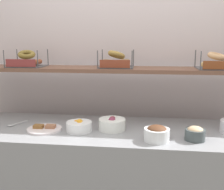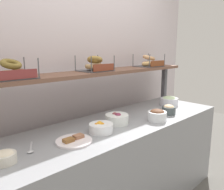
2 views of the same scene
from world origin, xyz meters
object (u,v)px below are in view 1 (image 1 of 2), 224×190
bowl_fruit_salad (79,126)px  serving_plate_white (44,129)px  bowl_hummus (195,133)px  serving_spoon_near_plate (15,124)px  bagel_basket_everything (116,61)px  bowl_chocolate_spread (157,133)px  bagel_basket_plain (216,63)px  bagel_basket_cinnamon_raisin (27,61)px  bowl_beet_salad (113,124)px

bowl_fruit_salad → serving_plate_white: size_ratio=0.73×
bowl_fruit_salad → bowl_hummus: size_ratio=1.39×
serving_spoon_near_plate → bagel_basket_everything: (0.76, 0.27, 0.47)m
bagel_basket_everything → bowl_hummus: bearing=-36.8°
bowl_hummus → serving_plate_white: 1.06m
serving_plate_white → bowl_chocolate_spread: bearing=-8.2°
serving_spoon_near_plate → bagel_basket_plain: (1.53, 0.25, 0.47)m
bowl_chocolate_spread → bagel_basket_cinnamon_raisin: 1.23m
bowl_chocolate_spread → serving_spoon_near_plate: bearing=169.6°
bowl_hummus → bagel_basket_everything: size_ratio=0.48×
bowl_chocolate_spread → bagel_basket_plain: (0.45, 0.45, 0.42)m
bagel_basket_plain → serving_spoon_near_plate: bearing=-170.7°
bagel_basket_cinnamon_raisin → bagel_basket_everything: 0.74m
bowl_beet_salad → serving_spoon_near_plate: size_ratio=1.23×
bowl_beet_salad → serving_spoon_near_plate: bowl_beet_salad is taller
bowl_fruit_salad → bagel_basket_everything: bagel_basket_everything is taller
bowl_fruit_salad → bagel_basket_everything: 0.60m
bowl_chocolate_spread → bagel_basket_everything: 0.71m
bowl_beet_salad → bagel_basket_cinnamon_raisin: bagel_basket_cinnamon_raisin is taller
serving_spoon_near_plate → bowl_fruit_salad: bearing=-7.6°
bowl_beet_salad → bowl_hummus: 0.58m
bowl_chocolate_spread → bagel_basket_cinnamon_raisin: (-1.06, 0.45, 0.43)m
serving_plate_white → serving_spoon_near_plate: bearing=163.0°
bowl_beet_salad → serving_plate_white: bearing=-171.6°
bowl_beet_salad → bowl_hummus: bearing=-14.6°
bagel_basket_everything → bagel_basket_plain: (0.77, -0.02, -0.00)m
bowl_chocolate_spread → bowl_hummus: bearing=9.4°
bowl_hummus → serving_spoon_near_plate: bearing=173.2°
serving_spoon_near_plate → bagel_basket_cinnamon_raisin: bearing=86.3°
bowl_chocolate_spread → bagel_basket_cinnamon_raisin: bearing=157.1°
bowl_beet_salad → serving_spoon_near_plate: (-0.77, 0.01, -0.04)m
bowl_beet_salad → bagel_basket_cinnamon_raisin: size_ratio=0.68×
bagel_basket_everything → serving_plate_white: bearing=-144.1°
bowl_fruit_salad → bowl_beet_salad: (0.24, 0.06, 0.01)m
bowl_hummus → bagel_basket_everything: bearing=143.2°
bowl_chocolate_spread → bowl_hummus: 0.25m
bowl_beet_salad → bagel_basket_cinnamon_raisin: bearing=160.8°
bowl_fruit_salad → bagel_basket_everything: (0.23, 0.34, 0.44)m
bowl_fruit_salad → bowl_hummus: (0.80, -0.09, 0.01)m
bowl_fruit_salad → bowl_chocolate_spread: (0.55, -0.13, 0.01)m
bagel_basket_everything → bagel_basket_plain: bagel_basket_everything is taller
serving_spoon_near_plate → bagel_basket_cinnamon_raisin: size_ratio=0.56×
bowl_fruit_salad → bowl_chocolate_spread: size_ratio=1.10×
bowl_hummus → bowl_beet_salad: bearing=165.4°
bowl_beet_salad → bagel_basket_everything: (-0.01, 0.28, 0.43)m
bowl_chocolate_spread → bagel_basket_plain: bagel_basket_plain is taller
bagel_basket_plain → bowl_hummus: bearing=-116.0°
bowl_hummus → bagel_basket_everything: 0.84m
bowl_chocolate_spread → serving_spoon_near_plate: (-1.08, 0.20, -0.04)m
bowl_chocolate_spread → bagel_basket_plain: 0.77m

